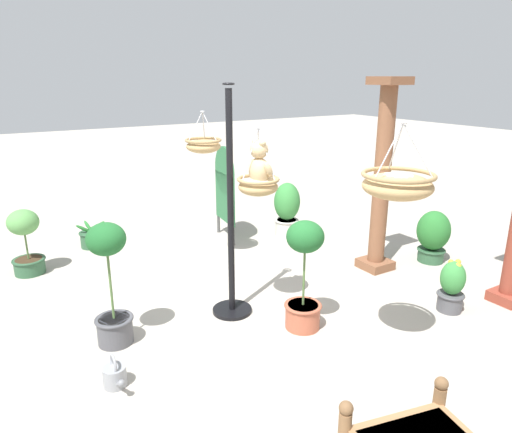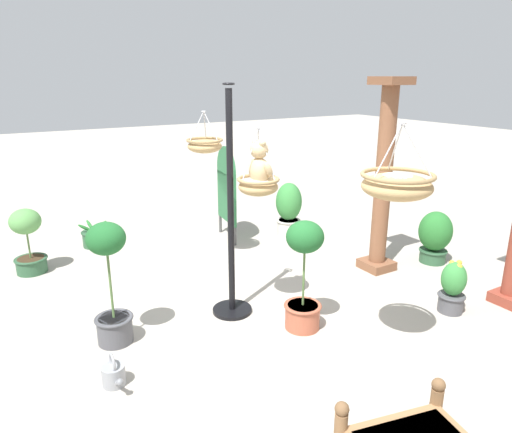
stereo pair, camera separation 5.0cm
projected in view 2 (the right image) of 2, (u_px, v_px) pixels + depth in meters
The scene contains 16 objects.
ground_plane at pixel (255, 316), 5.11m from camera, with size 40.00×40.00×0.00m, color #A8A093.
display_pole_central at pixel (231, 247), 4.99m from camera, with size 0.44×0.44×2.49m.
hanging_basket_with_teddy at pixel (258, 185), 4.79m from camera, with size 0.44×0.44×0.72m.
teddy_bear at pixel (260, 165), 4.74m from camera, with size 0.33×0.29×0.48m.
hanging_basket_left_high at pixel (205, 145), 6.08m from camera, with size 0.48×0.48×0.54m.
hanging_basket_right_low at pixel (397, 185), 3.83m from camera, with size 0.61×0.61×0.64m.
greenhouse_pillar_far_back at pixel (383, 182), 6.02m from camera, with size 0.41×0.41×2.54m.
potted_plant_flowering_red at pixel (453, 288), 5.14m from camera, with size 0.30×0.30×0.61m.
potted_plant_tall_leafy at pixel (110, 282), 4.44m from camera, with size 0.38×0.38×1.25m.
potted_plant_bushy_green at pixel (435, 236), 6.50m from camera, with size 0.46×0.46×0.74m.
potted_plant_small_succulent at pixel (94, 237), 7.17m from camera, with size 0.45×0.46×0.40m.
potted_plant_conical_shrub at pixel (289, 209), 7.55m from camera, with size 0.43×0.43×0.90m.
potted_plant_trailing_ivy at pixel (304, 274), 4.71m from camera, with size 0.40×0.40×1.18m.
potted_plant_broad_leaf at pixel (28, 240), 6.13m from camera, with size 0.42×0.42×0.89m.
display_sign_board at pixel (226, 186), 7.30m from camera, with size 0.76×0.14×1.51m.
watering_can at pixel (114, 375), 3.95m from camera, with size 0.35×0.20×0.30m.
Camera 2 is at (3.93, -2.32, 2.56)m, focal length 32.45 mm.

